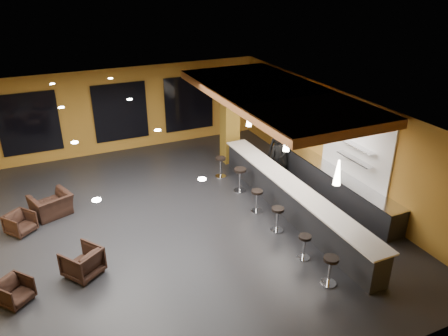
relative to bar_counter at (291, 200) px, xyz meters
name	(u,v)px	position (x,y,z in m)	size (l,w,h in m)	color
floor	(171,225)	(-3.65, 1.00, -0.55)	(12.00, 13.00, 0.10)	black
ceiling	(165,113)	(-3.65, 1.00, 3.05)	(12.00, 13.00, 0.10)	black
wall_back	(120,110)	(-3.65, 7.55, 1.25)	(12.00, 0.10, 3.50)	#A47024
wall_front	(289,329)	(-3.65, -5.55, 1.25)	(12.00, 0.10, 3.50)	#A47024
wall_right	(338,141)	(2.40, 1.00, 1.25)	(0.10, 13.00, 3.50)	#A47024
wood_soffit	(273,95)	(0.35, 2.00, 2.86)	(3.60, 8.00, 0.28)	brown
window_left	(29,124)	(-7.15, 7.44, 1.20)	(2.20, 0.06, 2.40)	black
window_center	(121,112)	(-3.65, 7.44, 1.20)	(2.20, 0.06, 2.40)	black
window_right	(189,103)	(-0.65, 7.44, 1.20)	(2.20, 0.06, 2.40)	black
tile_backsplash	(356,145)	(2.31, 0.00, 1.50)	(0.06, 3.20, 2.40)	white
bar_counter	(291,200)	(0.00, 0.00, 0.00)	(0.60, 8.00, 1.00)	black
bar_top	(293,185)	(0.00, 0.00, 0.52)	(0.78, 8.10, 0.05)	silver
prep_counter	(333,184)	(2.00, 0.50, -0.07)	(0.70, 6.00, 0.86)	black
prep_top	(335,172)	(2.00, 0.50, 0.39)	(0.72, 6.00, 0.03)	silver
wall_shelf_lower	(355,159)	(2.17, -0.20, 1.10)	(0.30, 1.50, 0.03)	silver
wall_shelf_upper	(357,146)	(2.17, -0.20, 1.55)	(0.30, 1.50, 0.03)	silver
column	(230,119)	(0.00, 4.60, 1.25)	(0.60, 0.60, 3.50)	brown
pendant_0	(338,172)	(0.00, -2.00, 1.85)	(0.20, 0.20, 0.70)	white
pendant_1	(287,140)	(0.00, 0.50, 1.85)	(0.20, 0.20, 0.70)	white
pendant_2	(249,117)	(0.00, 3.00, 1.85)	(0.20, 0.20, 0.70)	white
staff_a	(278,158)	(0.87, 2.31, 0.36)	(0.63, 0.41, 1.73)	black
staff_b	(281,151)	(1.39, 3.00, 0.28)	(0.76, 0.59, 1.56)	black
staff_c	(281,147)	(1.37, 2.99, 0.44)	(0.92, 0.60, 1.89)	black
armchair_a	(15,291)	(-8.03, -0.75, -0.19)	(0.67, 0.69, 0.62)	black
armchair_b	(82,262)	(-6.44, -0.37, -0.11)	(0.83, 0.85, 0.78)	black
armchair_c	(20,223)	(-7.83, 2.38, -0.17)	(0.69, 0.71, 0.65)	black
armchair_d	(51,205)	(-6.91, 3.05, -0.13)	(1.13, 0.99, 0.74)	black
bar_stool_0	(330,267)	(-0.94, -3.25, 0.01)	(0.40, 0.40, 0.80)	silver
bar_stool_1	(304,244)	(-0.92, -2.10, -0.04)	(0.36, 0.36, 0.71)	silver
bar_stool_2	(278,216)	(-0.89, -0.64, -0.01)	(0.39, 0.39, 0.77)	silver
bar_stool_3	(257,198)	(-0.91, 0.59, -0.02)	(0.38, 0.38, 0.76)	silver
bar_stool_4	(240,177)	(-0.78, 2.07, 0.05)	(0.44, 0.44, 0.86)	silver
bar_stool_5	(221,164)	(-0.93, 3.39, 0.00)	(0.40, 0.40, 0.78)	silver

